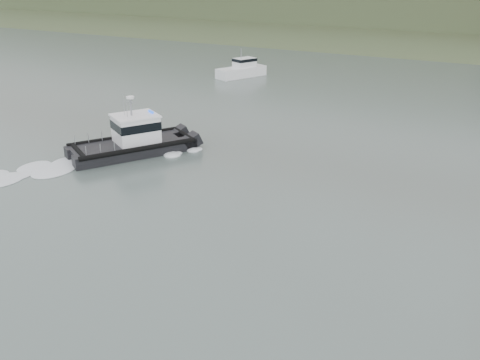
{
  "coord_description": "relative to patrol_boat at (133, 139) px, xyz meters",
  "views": [
    {
      "loc": [
        14.7,
        -14.64,
        13.77
      ],
      "look_at": [
        1.3,
        9.92,
        2.4
      ],
      "focal_mm": 40.0,
      "sensor_mm": 36.0,
      "label": 1
    }
  ],
  "objects": [
    {
      "name": "patrol_boat",
      "position": [
        0.0,
        0.0,
        0.0
      ],
      "size": [
        7.94,
        10.01,
        4.66
      ],
      "rotation": [
        0.0,
        0.0,
        -0.54
      ],
      "color": "black",
      "rests_on": "ground"
    },
    {
      "name": "motorboat",
      "position": [
        -7.05,
        30.82,
        -0.24
      ],
      "size": [
        4.77,
        7.11,
        3.73
      ],
      "rotation": [
        0.0,
        0.0,
        -0.41
      ],
      "color": "white",
      "rests_on": "ground"
    },
    {
      "name": "ground",
      "position": [
        11.5,
        -16.06,
        -1.17
      ],
      "size": [
        400.0,
        400.0,
        0.0
      ],
      "primitive_type": "plane",
      "color": "#54635C",
      "rests_on": "ground"
    }
  ]
}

